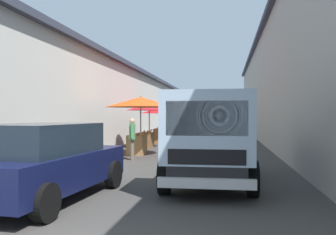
% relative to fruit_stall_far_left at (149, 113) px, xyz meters
% --- Properties ---
extents(ground, '(90.00, 90.00, 0.00)m').
position_rel_fruit_stall_far_left_xyz_m(ground, '(-1.05, -2.04, -1.72)').
color(ground, '#3D3A38').
extents(building_left_whitewash, '(49.80, 7.50, 4.64)m').
position_rel_fruit_stall_far_left_xyz_m(building_left_whitewash, '(1.20, 5.26, 0.61)').
color(building_left_whitewash, beige).
rests_on(building_left_whitewash, ground).
extents(fruit_stall_far_left, '(2.32, 2.32, 2.30)m').
position_rel_fruit_stall_far_left_xyz_m(fruit_stall_far_left, '(0.00, 0.00, 0.00)').
color(fruit_stall_far_left, '#9E9EA3').
rests_on(fruit_stall_far_left, ground).
extents(fruit_stall_mid_lane, '(2.72, 2.72, 2.19)m').
position_rel_fruit_stall_far_left_xyz_m(fruit_stall_mid_lane, '(2.84, -0.22, 0.02)').
color(fruit_stall_mid_lane, '#9E9EA3').
rests_on(fruit_stall_mid_lane, ground).
extents(fruit_stall_near_left, '(2.85, 2.85, 2.43)m').
position_rel_fruit_stall_far_left_xyz_m(fruit_stall_near_left, '(-3.49, -0.43, 0.20)').
color(fruit_stall_near_left, '#9E9EA3').
rests_on(fruit_stall_near_left, ground).
extents(hatchback_car, '(4.02, 2.15, 1.45)m').
position_rel_fruit_stall_far_left_xyz_m(hatchback_car, '(-11.19, -0.44, -0.98)').
color(hatchback_car, '#0F1438').
rests_on(hatchback_car, ground).
extents(delivery_truck, '(4.96, 2.05, 2.08)m').
position_rel_fruit_stall_far_left_xyz_m(delivery_truck, '(-9.63, -3.49, -0.68)').
color(delivery_truck, black).
rests_on(delivery_truck, ground).
extents(vendor_by_crates, '(0.60, 0.28, 1.51)m').
position_rel_fruit_stall_far_left_xyz_m(vendor_by_crates, '(-4.96, -0.50, -0.86)').
color(vendor_by_crates, '#665B4C').
rests_on(vendor_by_crates, ground).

